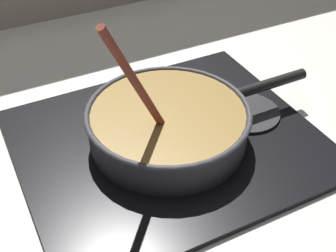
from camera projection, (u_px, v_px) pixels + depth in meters
ground at (176, 216)px, 0.78m from camera, size 2.40×1.60×0.04m
hob_plate at (168, 142)px, 0.89m from camera, size 0.56×0.48×0.01m
burner_ring at (168, 138)px, 0.88m from camera, size 0.18×0.18×0.01m
spare_burner at (246, 112)px, 0.95m from camera, size 0.14×0.14×0.01m
cooking_pan at (169, 124)px, 0.86m from camera, size 0.47×0.31×0.30m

